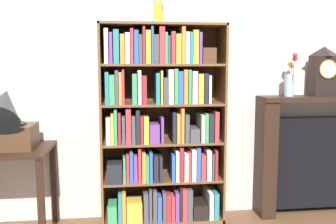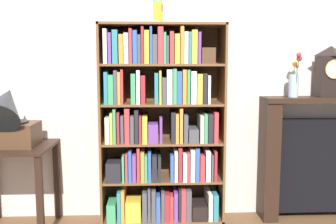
# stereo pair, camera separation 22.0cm
# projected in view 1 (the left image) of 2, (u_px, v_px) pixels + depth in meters

# --- Properties ---
(wall_back) EXTENTS (4.91, 0.08, 2.60)m
(wall_back) POSITION_uv_depth(u_px,v_px,m) (173.00, 59.00, 3.04)
(wall_back) COLOR beige
(wall_back) RESTS_ON ground
(bookshelf) EXTENTS (0.94, 0.33, 1.56)m
(bookshelf) POSITION_uv_depth(u_px,v_px,m) (161.00, 130.00, 2.88)
(bookshelf) COLOR brown
(bookshelf) RESTS_ON ground
(cup_stack) EXTENTS (0.07, 0.07, 0.18)m
(cup_stack) POSITION_uv_depth(u_px,v_px,m) (158.00, 12.00, 2.76)
(cup_stack) COLOR yellow
(cup_stack) RESTS_ON bookshelf
(side_table_left) EXTENTS (0.57, 0.53, 0.66)m
(side_table_left) POSITION_uv_depth(u_px,v_px,m) (11.00, 169.00, 2.69)
(side_table_left) COLOR black
(side_table_left) RESTS_ON ground
(gramophone) EXTENTS (0.36, 0.46, 0.53)m
(gramophone) POSITION_uv_depth(u_px,v_px,m) (6.00, 119.00, 2.58)
(gramophone) COLOR #472D1C
(gramophone) RESTS_ON side_table_left
(fireplace_mantel) EXTENTS (1.05, 0.24, 1.00)m
(fireplace_mantel) POSITION_uv_depth(u_px,v_px,m) (317.00, 155.00, 3.15)
(fireplace_mantel) COLOR black
(fireplace_mantel) RESTS_ON ground
(mantel_clock) EXTENTS (0.20, 0.15, 0.40)m
(mantel_clock) POSITION_uv_depth(u_px,v_px,m) (323.00, 71.00, 3.04)
(mantel_clock) COLOR black
(mantel_clock) RESTS_ON fireplace_mantel
(flower_vase) EXTENTS (0.09, 0.17, 0.35)m
(flower_vase) POSITION_uv_depth(u_px,v_px,m) (290.00, 80.00, 3.01)
(flower_vase) COLOR #99B2D1
(flower_vase) RESTS_ON fireplace_mantel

